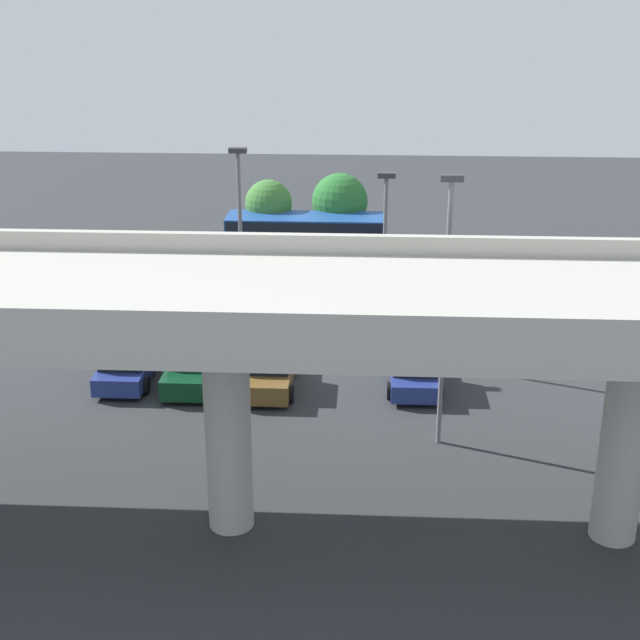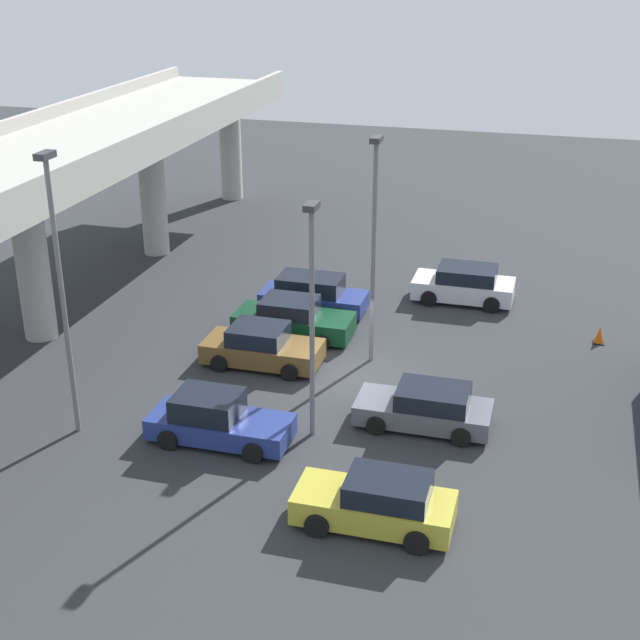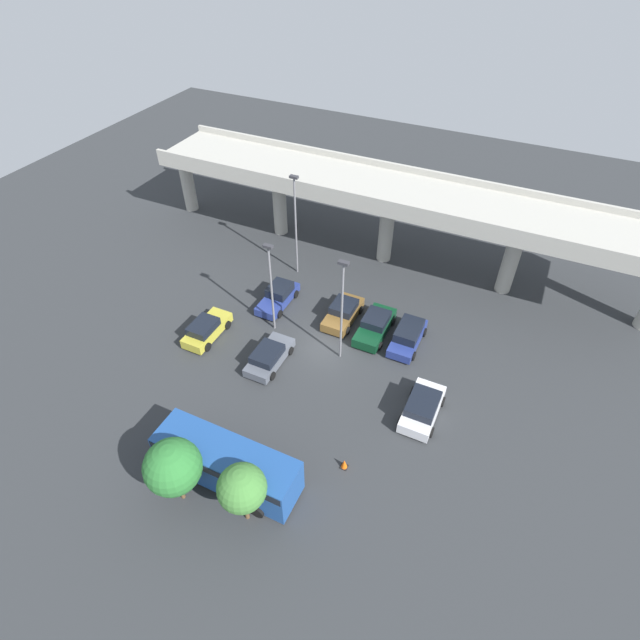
# 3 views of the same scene
# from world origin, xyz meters

# --- Properties ---
(ground_plane) EXTENTS (91.72, 91.72, 0.00)m
(ground_plane) POSITION_xyz_m (0.00, 0.00, 0.00)
(ground_plane) COLOR #2D3033
(highway_overpass) EXTENTS (44.05, 6.74, 7.69)m
(highway_overpass) POSITION_xyz_m (-0.00, 12.89, 6.16)
(highway_overpass) COLOR #ADAAA0
(highway_overpass) RESTS_ON ground_plane
(parked_car_0) EXTENTS (2.03, 4.31, 1.53)m
(parked_car_0) POSITION_xyz_m (-8.58, -2.66, 0.72)
(parked_car_0) COLOR gold
(parked_car_0) RESTS_ON ground_plane
(parked_car_1) EXTENTS (2.06, 4.50, 1.60)m
(parked_car_1) POSITION_xyz_m (-5.59, 3.15, 0.72)
(parked_car_1) COLOR navy
(parked_car_1) RESTS_ON ground_plane
(parked_car_2) EXTENTS (2.13, 4.37, 1.40)m
(parked_car_2) POSITION_xyz_m (-2.92, -3.04, 0.67)
(parked_car_2) COLOR #515660
(parked_car_2) RESTS_ON ground_plane
(parked_car_3) EXTENTS (2.19, 4.37, 1.53)m
(parked_car_3) POSITION_xyz_m (-0.02, 3.59, 0.71)
(parked_car_3) COLOR brown
(parked_car_3) RESTS_ON ground_plane
(parked_car_4) EXTENTS (2.18, 4.70, 1.55)m
(parked_car_4) POSITION_xyz_m (2.79, 3.24, 0.71)
(parked_car_4) COLOR #0C381E
(parked_car_4) RESTS_ON ground_plane
(parked_car_5) EXTENTS (2.08, 4.45, 1.58)m
(parked_car_5) POSITION_xyz_m (5.41, 3.18, 0.76)
(parked_car_5) COLOR navy
(parked_car_5) RESTS_ON ground_plane
(parked_car_6) EXTENTS (2.26, 4.33, 1.57)m
(parked_car_6) POSITION_xyz_m (8.34, -2.86, 0.76)
(parked_car_6) COLOR silver
(parked_car_6) RESTS_ON ground_plane
(shuttle_bus) EXTENTS (8.54, 2.82, 2.78)m
(shuttle_bus) POSITION_xyz_m (-0.42, -12.07, 1.66)
(shuttle_bus) COLOR #1E478C
(shuttle_bus) RESTS_ON ground_plane
(lamp_post_near_aisle) EXTENTS (0.70, 0.35, 8.44)m
(lamp_post_near_aisle) POSITION_xyz_m (1.42, -0.26, 4.91)
(lamp_post_near_aisle) COLOR slate
(lamp_post_near_aisle) RESTS_ON ground_plane
(lamp_post_mid_lot) EXTENTS (0.70, 0.35, 9.08)m
(lamp_post_mid_lot) POSITION_xyz_m (-6.22, 7.72, 5.24)
(lamp_post_mid_lot) COLOR slate
(lamp_post_mid_lot) RESTS_ON ground_plane
(lamp_post_by_overpass) EXTENTS (0.70, 0.35, 7.65)m
(lamp_post_by_overpass) POSITION_xyz_m (-4.41, 0.36, 4.50)
(lamp_post_by_overpass) COLOR slate
(lamp_post_by_overpass) RESTS_ON ground_plane
(tree_front_left) EXTENTS (3.12, 3.12, 4.66)m
(tree_front_left) POSITION_xyz_m (-2.15, -14.22, 3.09)
(tree_front_left) COLOR brown
(tree_front_left) RESTS_ON ground_plane
(tree_front_centre) EXTENTS (2.60, 2.60, 4.37)m
(tree_front_centre) POSITION_xyz_m (1.77, -13.69, 3.05)
(tree_front_centre) COLOR brown
(tree_front_centre) RESTS_ON ground_plane
(traffic_cone) EXTENTS (0.44, 0.44, 0.70)m
(traffic_cone) POSITION_xyz_m (5.33, -8.55, 0.33)
(traffic_cone) COLOR black
(traffic_cone) RESTS_ON ground_plane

